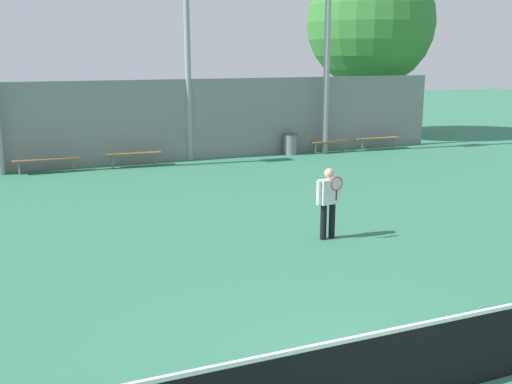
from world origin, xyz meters
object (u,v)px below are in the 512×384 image
(tennis_player, at_px, (329,199))
(light_pole_far_right, at_px, (328,5))
(bench_by_gate, at_px, (134,154))
(tree_green_broad, at_px, (371,23))
(bench_courtside_far, at_px, (46,160))
(bench_courtside_near, at_px, (330,142))
(tennis_net, at_px, (400,365))
(trash_bin, at_px, (290,144))
(bench_adjacent_court, at_px, (379,139))

(tennis_player, bearing_deg, light_pole_far_right, 54.51)
(bench_by_gate, distance_m, tree_green_broad, 13.51)
(bench_courtside_far, bearing_deg, bench_courtside_near, 0.00)
(tennis_net, height_order, tree_green_broad, tree_green_broad)
(bench_courtside_far, bearing_deg, tree_green_broad, 12.95)
(tennis_net, xyz_separation_m, tree_green_broad, (12.33, 19.73, 4.90))
(tennis_player, xyz_separation_m, bench_courtside_far, (-5.17, 10.31, -0.45))
(tennis_net, height_order, light_pole_far_right, light_pole_far_right)
(tree_green_broad, bearing_deg, light_pole_far_right, -140.89)
(bench_by_gate, xyz_separation_m, light_pole_far_right, (7.85, 0.03, 5.39))
(bench_courtside_far, bearing_deg, light_pole_far_right, 0.16)
(tennis_player, bearing_deg, bench_courtside_far, 109.96)
(tennis_net, distance_m, trash_bin, 17.79)
(tennis_net, bearing_deg, bench_adjacent_court, 56.65)
(bench_courtside_near, relative_size, light_pole_far_right, 0.17)
(tennis_player, relative_size, trash_bin, 1.87)
(tennis_player, height_order, bench_courtside_near, tennis_player)
(tree_green_broad, bearing_deg, bench_adjacent_court, -115.07)
(bench_courtside_near, bearing_deg, light_pole_far_right, 172.89)
(bench_adjacent_court, xyz_separation_m, tree_green_broad, (1.62, 3.47, 4.95))
(bench_courtside_near, xyz_separation_m, bench_adjacent_court, (2.37, 0.00, 0.00))
(bench_by_gate, bearing_deg, light_pole_far_right, 0.22)
(tennis_net, bearing_deg, bench_by_gate, 89.12)
(tennis_player, height_order, trash_bin, tennis_player)
(trash_bin, bearing_deg, tennis_net, -111.87)
(tennis_player, xyz_separation_m, light_pole_far_right, (5.68, 10.34, 4.93))
(tennis_player, relative_size, light_pole_far_right, 0.16)
(bench_courtside_far, bearing_deg, tennis_player, -63.35)
(light_pole_far_right, bearing_deg, tree_green_broad, 39.11)
(light_pole_far_right, bearing_deg, bench_courtside_near, -7.11)
(bench_by_gate, xyz_separation_m, tree_green_broad, (12.08, 3.47, 4.95))
(bench_courtside_far, height_order, tree_green_broad, tree_green_broad)
(bench_courtside_near, relative_size, bench_adjacent_court, 0.84)
(tennis_net, distance_m, light_pole_far_right, 18.96)
(bench_courtside_far, distance_m, tree_green_broad, 16.25)
(tree_green_broad, bearing_deg, tennis_player, -125.73)
(light_pole_far_right, xyz_separation_m, tree_green_broad, (4.23, 3.44, -0.44))
(bench_by_gate, height_order, trash_bin, trash_bin)
(bench_courtside_far, relative_size, bench_by_gate, 1.12)
(tennis_player, bearing_deg, tree_green_broad, 47.57)
(bench_courtside_near, distance_m, bench_adjacent_court, 2.37)
(light_pole_far_right, height_order, tree_green_broad, light_pole_far_right)
(bench_adjacent_court, bearing_deg, tennis_net, -123.35)
(tree_green_broad, bearing_deg, trash_bin, -150.52)
(tennis_net, bearing_deg, bench_courtside_far, 99.63)
(tennis_player, xyz_separation_m, trash_bin, (4.21, 10.55, -0.48))
(light_pole_far_right, xyz_separation_m, trash_bin, (-1.47, 0.22, -5.41))
(bench_courtside_near, bearing_deg, bench_adjacent_court, 0.00)
(bench_courtside_near, xyz_separation_m, bench_by_gate, (-8.09, 0.00, 0.00))
(tennis_player, height_order, tree_green_broad, tree_green_broad)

